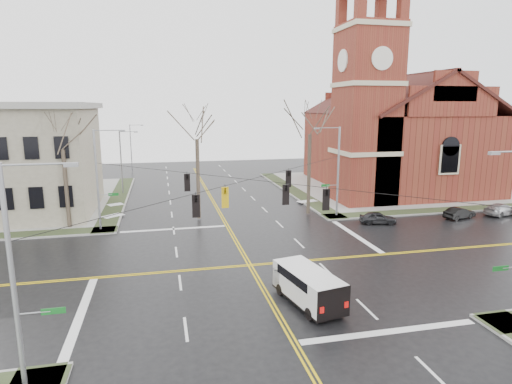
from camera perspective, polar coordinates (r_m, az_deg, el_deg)
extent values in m
plane|color=black|center=(30.89, -0.83, -9.73)|extent=(120.00, 120.00, 0.00)
cube|color=gray|center=(62.50, 17.21, 0.66)|extent=(30.00, 30.00, 0.15)
cube|color=#2B381E|center=(56.95, 5.07, 0.21)|extent=(2.00, 30.00, 0.02)
cube|color=#2B381E|center=(51.25, 24.83, -2.06)|extent=(30.00, 2.00, 0.02)
cube|color=#2B381E|center=(54.59, -17.96, -0.79)|extent=(2.00, 30.00, 0.02)
cube|color=gold|center=(30.86, -1.05, -9.74)|extent=(0.12, 100.00, 0.01)
cube|color=gold|center=(30.91, -0.61, -9.71)|extent=(0.12, 100.00, 0.01)
cube|color=gold|center=(30.77, -0.78, -9.80)|extent=(100.00, 0.12, 0.01)
cube|color=gold|center=(30.99, -0.88, -9.65)|extent=(100.00, 0.12, 0.01)
cube|color=silver|center=(23.56, 17.41, -17.33)|extent=(9.50, 0.50, 0.01)
cube|color=silver|center=(40.29, -10.93, -4.86)|extent=(9.50, 0.50, 0.01)
cube|color=silver|center=(26.15, -22.29, -14.68)|extent=(0.50, 9.50, 0.01)
cube|color=silver|center=(38.66, 13.09, -5.65)|extent=(0.50, 9.50, 0.01)
cube|color=maroon|center=(50.68, 14.42, 9.74)|extent=(6.00, 6.00, 20.00)
cube|color=beige|center=(51.36, 14.97, 20.39)|extent=(6.30, 6.30, 0.50)
cylinder|color=silver|center=(48.22, 16.48, 16.72)|extent=(2.40, 0.15, 2.40)
cylinder|color=silver|center=(49.61, 11.49, 16.79)|extent=(0.15, 2.40, 2.40)
cube|color=maroon|center=(63.18, 17.82, 5.26)|extent=(18.00, 24.00, 10.00)
cube|color=maroon|center=(54.02, 12.39, 1.59)|extent=(2.00, 5.00, 4.40)
cube|color=gray|center=(51.15, -30.97, 3.43)|extent=(18.00, 14.00, 11.00)
cylinder|color=gray|center=(43.83, 10.89, 2.67)|extent=(0.20, 0.20, 9.00)
cylinder|color=gray|center=(43.81, 10.10, 0.90)|extent=(1.20, 0.06, 0.06)
cube|color=#105E1D|center=(43.55, 9.25, 0.87)|extent=(0.90, 0.04, 0.25)
cylinder|color=gray|center=(42.93, 9.62, 8.44)|extent=(2.40, 0.08, 0.08)
cube|color=gray|center=(42.49, 8.11, 8.39)|extent=(0.50, 0.22, 0.15)
cylinder|color=gray|center=(40.63, -20.43, 1.48)|extent=(0.20, 0.20, 9.00)
cylinder|color=gray|center=(40.79, -19.46, -0.35)|extent=(1.20, 0.06, 0.06)
cube|color=#105E1D|center=(40.71, -18.48, -0.31)|extent=(0.90, 0.04, 0.25)
cylinder|color=gray|center=(40.02, -19.15, 7.78)|extent=(2.40, 0.08, 0.08)
cube|color=gray|center=(39.90, -17.42, 7.80)|extent=(0.50, 0.22, 0.15)
cube|color=#105E1D|center=(24.46, 29.83, -8.83)|extent=(0.90, 0.04, 0.25)
cube|color=gray|center=(22.53, 29.18, 4.55)|extent=(0.50, 0.22, 0.15)
cylinder|color=gray|center=(18.79, -29.68, -10.31)|extent=(0.20, 0.20, 9.00)
cylinder|color=gray|center=(19.13, -27.51, -14.11)|extent=(1.20, 0.06, 0.06)
cube|color=#105E1D|center=(18.95, -25.40, -14.14)|extent=(0.90, 0.04, 0.25)
cylinder|color=gray|center=(17.42, -27.32, 3.30)|extent=(2.40, 0.08, 0.08)
cube|color=gray|center=(17.16, -23.43, 3.36)|extent=(0.50, 0.22, 0.15)
cylinder|color=black|center=(29.23, -0.86, 1.68)|extent=(23.02, 23.02, 0.03)
cylinder|color=black|center=(29.23, -0.86, 1.68)|extent=(23.02, 23.02, 0.03)
imported|color=black|center=(24.94, -8.00, -1.88)|extent=(0.21, 0.26, 1.30)
imported|color=black|center=(34.16, 4.35, 1.78)|extent=(0.21, 0.26, 1.30)
imported|color=gold|center=(27.10, -4.14, -0.74)|extent=(0.21, 0.26, 1.30)
imported|color=black|center=(32.76, -9.17, 1.26)|extent=(0.21, 0.26, 1.30)
imported|color=black|center=(26.75, 9.33, -1.02)|extent=(0.21, 0.26, 1.30)
imported|color=black|center=(27.95, 4.00, -0.36)|extent=(0.21, 0.26, 1.30)
cylinder|color=gray|center=(56.87, -17.53, 3.74)|extent=(0.16, 0.16, 8.00)
cylinder|color=gray|center=(56.44, -16.75, 7.71)|extent=(2.00, 0.07, 0.07)
cube|color=gray|center=(56.38, -15.73, 7.72)|extent=(0.45, 0.20, 0.13)
cylinder|color=gray|center=(76.70, -16.33, 5.65)|extent=(0.16, 0.16, 8.00)
cylinder|color=gray|center=(76.38, -15.74, 8.59)|extent=(2.00, 0.07, 0.07)
cube|color=gray|center=(76.34, -14.98, 8.59)|extent=(0.45, 0.20, 0.13)
cube|color=white|center=(25.00, 6.98, -12.21)|extent=(2.95, 5.39, 1.63)
cube|color=white|center=(26.77, 4.59, -11.07)|extent=(2.10, 1.24, 1.15)
cube|color=black|center=(26.85, 4.26, -9.78)|extent=(1.77, 0.47, 0.77)
cube|color=black|center=(24.94, 6.78, -10.94)|extent=(2.64, 3.79, 0.53)
cube|color=#B70C0A|center=(22.73, 8.78, -15.31)|extent=(0.24, 0.11, 0.33)
cube|color=#B70C0A|center=(23.51, 11.95, -14.48)|extent=(0.24, 0.11, 0.33)
cube|color=black|center=(25.34, 6.93, -13.94)|extent=(3.01, 5.44, 0.10)
cylinder|color=black|center=(26.26, 3.30, -12.86)|extent=(0.38, 0.73, 0.69)
cylinder|color=black|center=(27.06, 6.70, -12.17)|extent=(0.38, 0.73, 0.69)
cylinder|color=black|center=(23.63, 7.20, -15.84)|extent=(0.38, 0.73, 0.69)
cylinder|color=black|center=(24.51, 10.86, -14.91)|extent=(0.38, 0.73, 0.69)
imported|color=black|center=(42.80, 15.93, -3.33)|extent=(3.68, 2.22, 1.17)
imported|color=black|center=(47.67, 25.48, -2.54)|extent=(3.69, 2.08, 1.15)
imported|color=#99999B|center=(51.21, 29.91, -2.02)|extent=(4.48, 2.64, 1.22)
cylinder|color=#3D3327|center=(42.62, -23.96, 0.39)|extent=(0.36, 0.36, 7.17)
cylinder|color=#3D3327|center=(42.37, -7.73, 1.69)|extent=(0.36, 0.36, 7.86)
cylinder|color=#3D3327|center=(44.19, 7.07, 2.33)|extent=(0.36, 0.36, 8.20)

